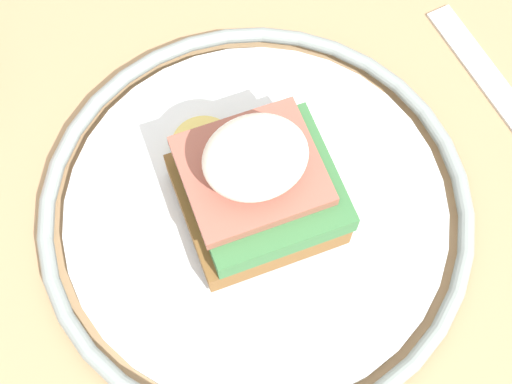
% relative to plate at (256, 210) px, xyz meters
% --- Properties ---
extents(dining_table, '(1.09, 0.89, 0.77)m').
position_rel_plate_xyz_m(dining_table, '(-0.03, -0.01, -0.12)').
color(dining_table, tan).
rests_on(dining_table, ground_plane).
extents(plate, '(0.27, 0.27, 0.02)m').
position_rel_plate_xyz_m(plate, '(0.00, 0.00, 0.00)').
color(plate, silver).
rests_on(plate, dining_table).
extents(sandwich, '(0.09, 0.11, 0.08)m').
position_rel_plate_xyz_m(sandwich, '(0.00, 0.00, 0.04)').
color(sandwich, brown).
rests_on(sandwich, plate).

